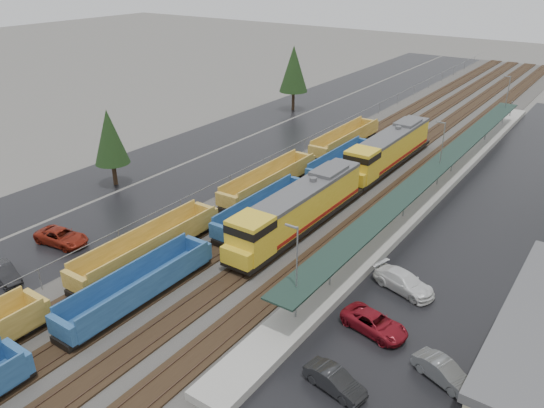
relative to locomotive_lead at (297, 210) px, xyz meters
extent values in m
cube|color=#302D2B|center=(-2.00, 28.04, -2.46)|extent=(20.00, 160.00, 0.08)
cube|color=black|center=(-8.00, 28.04, -2.35)|extent=(2.60, 160.00, 0.15)
cube|color=#473326|center=(-8.72, 28.04, -2.24)|extent=(0.08, 160.00, 0.07)
cube|color=#473326|center=(-7.28, 28.04, -2.24)|extent=(0.08, 160.00, 0.07)
cube|color=black|center=(-4.00, 28.04, -2.35)|extent=(2.60, 160.00, 0.15)
cube|color=#473326|center=(-4.72, 28.04, -2.24)|extent=(0.08, 160.00, 0.07)
cube|color=#473326|center=(-3.28, 28.04, -2.24)|extent=(0.08, 160.00, 0.07)
cube|color=black|center=(0.00, 28.04, -2.35)|extent=(2.60, 160.00, 0.15)
cube|color=#473326|center=(-0.72, 28.04, -2.24)|extent=(0.08, 160.00, 0.07)
cube|color=#473326|center=(0.72, 28.04, -2.24)|extent=(0.08, 160.00, 0.07)
cube|color=black|center=(4.00, 28.04, -2.35)|extent=(2.60, 160.00, 0.15)
cube|color=#473326|center=(3.28, 28.04, -2.24)|extent=(0.08, 160.00, 0.07)
cube|color=#473326|center=(4.72, 28.04, -2.24)|extent=(0.08, 160.00, 0.07)
cube|color=black|center=(-17.00, 28.04, -2.49)|extent=(10.00, 160.00, 0.02)
cube|color=black|center=(-27.00, 28.04, -2.49)|extent=(9.00, 160.00, 0.02)
cube|color=black|center=(17.00, 18.04, -2.49)|extent=(16.00, 100.00, 0.02)
cube|color=#9E9B93|center=(7.50, 18.04, -2.15)|extent=(3.00, 80.00, 0.70)
cylinder|color=gray|center=(7.50, -6.96, -0.60)|extent=(0.16, 0.16, 2.40)
cylinder|color=gray|center=(7.50, 8.04, -0.60)|extent=(0.16, 0.16, 2.40)
cylinder|color=gray|center=(7.50, 23.04, -0.60)|extent=(0.16, 0.16, 2.40)
cylinder|color=gray|center=(7.50, 38.04, -0.60)|extent=(0.16, 0.16, 2.40)
cylinder|color=gray|center=(7.50, 53.04, -0.60)|extent=(0.16, 0.16, 2.40)
cube|color=#182C25|center=(7.50, 18.04, 0.70)|extent=(2.60, 65.00, 0.15)
cylinder|color=gray|center=(7.50, -11.96, 1.50)|extent=(0.12, 0.12, 8.00)
cube|color=gray|center=(7.00, -11.96, 5.40)|extent=(1.00, 0.15, 0.12)
cylinder|color=gray|center=(7.50, 18.04, 1.50)|extent=(0.12, 0.12, 8.00)
cube|color=gray|center=(7.00, 18.04, 5.40)|extent=(1.00, 0.15, 0.12)
cylinder|color=gray|center=(7.50, 48.04, 1.50)|extent=(0.12, 0.12, 8.00)
cube|color=gray|center=(7.00, 48.04, 5.40)|extent=(1.00, 0.15, 0.12)
cylinder|color=gray|center=(-11.50, -19.96, -1.50)|extent=(0.08, 0.08, 2.00)
cylinder|color=gray|center=(-11.50, -11.96, -1.50)|extent=(0.08, 0.08, 2.00)
cylinder|color=gray|center=(-11.50, -3.96, -1.50)|extent=(0.08, 0.08, 2.00)
cylinder|color=gray|center=(-11.50, 4.04, -1.50)|extent=(0.08, 0.08, 2.00)
cylinder|color=gray|center=(-11.50, 12.04, -1.50)|extent=(0.08, 0.08, 2.00)
cylinder|color=gray|center=(-11.50, 20.04, -1.50)|extent=(0.08, 0.08, 2.00)
cylinder|color=gray|center=(-11.50, 28.04, -1.50)|extent=(0.08, 0.08, 2.00)
cylinder|color=gray|center=(-11.50, 36.04, -1.50)|extent=(0.08, 0.08, 2.00)
cylinder|color=gray|center=(-11.50, 44.04, -1.50)|extent=(0.08, 0.08, 2.00)
cylinder|color=gray|center=(-11.50, 52.04, -1.50)|extent=(0.08, 0.08, 2.00)
cylinder|color=gray|center=(-11.50, 60.04, -1.50)|extent=(0.08, 0.08, 2.00)
cylinder|color=gray|center=(-11.50, 68.04, -1.50)|extent=(0.08, 0.08, 2.00)
cylinder|color=gray|center=(-11.50, 76.04, -1.50)|extent=(0.08, 0.08, 2.00)
cylinder|color=gray|center=(-11.50, 84.04, -1.50)|extent=(0.08, 0.08, 2.00)
cylinder|color=gray|center=(-11.50, 92.04, -1.50)|extent=(0.08, 0.08, 2.00)
cylinder|color=gray|center=(-11.50, 100.04, -1.50)|extent=(0.08, 0.08, 2.00)
cube|color=gray|center=(-11.50, 28.04, -0.50)|extent=(0.05, 160.00, 0.05)
ellipsoid|color=#53664F|center=(-32.00, 168.04, -2.50)|extent=(154.00, 110.00, 19.80)
cylinder|color=#332316|center=(-24.00, -1.96, -1.15)|extent=(0.50, 0.50, 2.70)
cone|color=black|center=(-24.00, -1.96, 3.35)|extent=(3.96, 3.96, 6.30)
cylinder|color=#332316|center=(-25.00, 38.04, -0.85)|extent=(0.50, 0.50, 3.30)
cone|color=black|center=(-25.00, 38.04, 4.65)|extent=(4.84, 4.84, 7.70)
cube|color=black|center=(0.00, 0.74, -1.63)|extent=(3.11, 20.73, 0.41)
cube|color=gold|center=(0.00, 1.77, 0.13)|extent=(2.90, 16.58, 3.11)
cube|color=gold|center=(0.00, -7.35, 0.34)|extent=(3.11, 3.32, 3.52)
cube|color=black|center=(0.00, -7.35, 1.38)|extent=(3.16, 3.37, 0.73)
cube|color=gold|center=(0.00, -9.21, -0.70)|extent=(2.90, 1.04, 1.45)
cube|color=#59595B|center=(0.00, 1.77, 1.79)|extent=(2.95, 16.58, 0.36)
cube|color=maroon|center=(-1.47, 1.77, -1.11)|extent=(0.04, 16.58, 0.36)
cube|color=maroon|center=(1.47, 1.77, -1.11)|extent=(0.04, 16.58, 0.36)
cube|color=black|center=(0.00, 0.74, -2.04)|extent=(2.28, 6.22, 0.62)
cube|color=black|center=(0.00, -6.52, -1.94)|extent=(2.49, 4.15, 0.52)
cube|color=black|center=(0.00, 7.99, -1.94)|extent=(2.49, 4.15, 0.52)
cylinder|color=#59595B|center=(0.00, 2.81, 2.10)|extent=(0.73, 0.73, 0.52)
cube|color=#59595B|center=(0.00, 5.92, 2.05)|extent=(2.49, 4.15, 0.52)
cube|color=black|center=(0.00, 21.74, -1.63)|extent=(3.11, 20.73, 0.41)
cube|color=gold|center=(0.00, 22.77, 0.13)|extent=(2.90, 16.58, 3.11)
cube|color=gold|center=(0.00, 13.65, 0.34)|extent=(3.11, 3.32, 3.52)
cube|color=black|center=(0.00, 13.65, 1.38)|extent=(3.16, 3.37, 0.73)
cube|color=gold|center=(0.00, 11.79, -0.70)|extent=(2.90, 1.04, 1.45)
cube|color=#59595B|center=(0.00, 22.77, 1.79)|extent=(2.95, 16.58, 0.36)
cube|color=maroon|center=(-1.47, 22.77, -1.11)|extent=(0.04, 16.58, 0.36)
cube|color=maroon|center=(1.47, 22.77, -1.11)|extent=(0.04, 16.58, 0.36)
cube|color=black|center=(0.00, 21.74, -2.04)|extent=(2.28, 6.22, 0.62)
cube|color=black|center=(0.00, 14.48, -1.94)|extent=(2.49, 4.15, 0.52)
cube|color=black|center=(0.00, 28.99, -1.94)|extent=(2.49, 4.15, 0.52)
cylinder|color=#59595B|center=(0.00, 23.81, 2.10)|extent=(0.73, 0.73, 0.52)
cube|color=#59595B|center=(0.00, 26.92, 2.05)|extent=(2.49, 4.15, 0.52)
cube|color=#A4802D|center=(-8.00, -22.38, -0.90)|extent=(2.70, 0.52, 1.46)
cube|color=black|center=(-8.00, -23.11, -1.94)|extent=(2.08, 2.29, 0.52)
cube|color=#A4802D|center=(-8.00, -11.60, -1.63)|extent=(2.70, 14.71, 0.26)
cube|color=#A4802D|center=(-9.30, -11.60, -0.69)|extent=(0.16, 14.71, 1.87)
cube|color=#A4802D|center=(-6.70, -11.60, -0.69)|extent=(0.16, 14.71, 1.87)
cube|color=#A4802D|center=(-8.00, -19.16, -0.90)|extent=(2.70, 0.52, 1.46)
cube|color=#A4802D|center=(-8.00, -4.03, -0.90)|extent=(2.70, 0.52, 1.46)
cube|color=black|center=(-8.00, -18.43, -1.94)|extent=(2.08, 2.29, 0.52)
cube|color=black|center=(-8.00, -4.76, -1.94)|extent=(2.08, 2.29, 0.52)
cube|color=#A4802D|center=(-8.00, 6.76, -1.63)|extent=(2.70, 14.71, 0.26)
cube|color=#A4802D|center=(-9.30, 6.76, -0.69)|extent=(0.16, 14.71, 1.87)
cube|color=#A4802D|center=(-6.70, 6.76, -0.69)|extent=(0.16, 14.71, 1.87)
cube|color=#A4802D|center=(-8.00, -0.81, -0.90)|extent=(2.70, 0.52, 1.46)
cube|color=#A4802D|center=(-8.00, 14.32, -0.90)|extent=(2.70, 0.52, 1.46)
cube|color=black|center=(-8.00, -0.08, -1.94)|extent=(2.08, 2.29, 0.52)
cube|color=black|center=(-8.00, 13.59, -1.94)|extent=(2.08, 2.29, 0.52)
cube|color=#A4802D|center=(-8.00, 25.11, -1.63)|extent=(2.70, 14.71, 0.26)
cube|color=#A4802D|center=(-9.30, 25.11, -0.69)|extent=(0.16, 14.71, 1.87)
cube|color=#A4802D|center=(-6.70, 25.11, -0.69)|extent=(0.16, 14.71, 1.87)
cube|color=#A4802D|center=(-8.00, 17.54, -0.90)|extent=(2.70, 0.52, 1.46)
cube|color=#A4802D|center=(-8.00, 32.67, -0.90)|extent=(2.70, 0.52, 1.46)
cube|color=black|center=(-8.00, 18.27, -1.94)|extent=(2.08, 2.29, 0.52)
cube|color=black|center=(-8.00, 31.94, -1.94)|extent=(2.08, 2.29, 0.52)
cube|color=navy|center=(-4.00, -26.35, -0.92)|extent=(2.67, 0.51, 1.44)
cube|color=black|center=(-4.00, -27.07, -1.94)|extent=(2.05, 2.26, 0.51)
cube|color=navy|center=(-4.00, -16.39, -1.64)|extent=(2.67, 13.14, 0.26)
cube|color=navy|center=(-5.28, -16.39, -0.71)|extent=(0.15, 13.14, 1.85)
cube|color=navy|center=(-2.72, -16.39, -0.71)|extent=(0.15, 13.14, 1.85)
cube|color=navy|center=(-4.00, -23.17, -0.92)|extent=(2.67, 0.51, 1.44)
cube|color=navy|center=(-4.00, -9.62, -0.92)|extent=(2.67, 0.51, 1.44)
cube|color=black|center=(-4.00, -22.45, -1.94)|extent=(2.05, 2.26, 0.51)
cube|color=black|center=(-4.00, -10.34, -1.94)|extent=(2.05, 2.26, 0.51)
cube|color=navy|center=(-4.00, 0.34, -1.64)|extent=(2.67, 13.14, 0.26)
cube|color=navy|center=(-5.28, 0.34, -0.71)|extent=(0.15, 13.14, 1.85)
cube|color=navy|center=(-2.72, 0.34, -0.71)|extent=(0.15, 13.14, 1.85)
cube|color=navy|center=(-4.00, -6.44, -0.92)|extent=(2.67, 0.51, 1.44)
cube|color=navy|center=(-4.00, 7.11, -0.92)|extent=(2.67, 0.51, 1.44)
cube|color=black|center=(-4.00, -5.72, -1.94)|extent=(2.05, 2.26, 0.51)
cube|color=black|center=(-4.00, 6.39, -1.94)|extent=(2.05, 2.26, 0.51)
cube|color=navy|center=(-4.00, 17.07, -1.64)|extent=(2.67, 13.14, 0.26)
cube|color=navy|center=(-5.28, 17.07, -0.71)|extent=(0.15, 13.14, 1.85)
cube|color=navy|center=(-2.72, 17.07, -0.71)|extent=(0.15, 13.14, 1.85)
cube|color=navy|center=(-4.00, 10.29, -0.92)|extent=(2.67, 0.51, 1.44)
cube|color=navy|center=(-4.00, 23.84, -0.92)|extent=(2.67, 0.51, 1.44)
cube|color=black|center=(-4.00, 11.01, -1.94)|extent=(2.05, 2.26, 0.51)
cube|color=black|center=(-4.00, 23.12, -1.94)|extent=(2.05, 2.26, 0.51)
imported|color=black|center=(-15.31, -20.78, -1.82)|extent=(2.19, 4.34, 1.36)
imported|color=maroon|center=(-16.78, -14.32, -1.77)|extent=(3.16, 5.55, 1.46)
imported|color=black|center=(12.91, -15.98, -1.82)|extent=(2.17, 4.34, 1.37)
imported|color=maroon|center=(12.51, -9.39, -1.81)|extent=(3.21, 5.29, 1.37)
imported|color=white|center=(12.23, -3.30, -1.74)|extent=(3.48, 5.63, 1.52)
imported|color=slate|center=(18.16, -11.41, -1.81)|extent=(2.82, 4.42, 1.37)
camera|label=1|loc=(23.98, -38.58, 21.80)|focal=35.00mm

